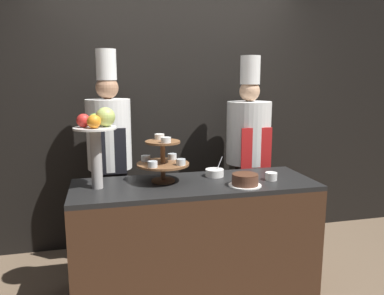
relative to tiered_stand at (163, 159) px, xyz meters
The scene contains 9 objects.
wall_back 1.02m from the tiered_stand, 76.22° to the left, with size 10.00×0.06×2.80m.
buffet_counter 0.66m from the tiered_stand, 19.73° to the right, with size 1.82×0.65×0.87m.
tiered_stand is the anchor object (origin of this frame).
fruit_pedestal 0.52m from the tiered_stand, behind, with size 0.30×0.30×0.57m.
cake_round 0.63m from the tiered_stand, 24.04° to the right, with size 0.24×0.24×0.09m.
cup_white 0.84m from the tiered_stand, 10.40° to the right, with size 0.09×0.09×0.06m.
serving_bowl_far 0.45m from the tiered_stand, ahead, with size 0.15×0.15×0.16m.
chef_left 0.66m from the tiered_stand, 124.73° to the left, with size 0.38×0.38×1.88m.
chef_center_left 1.06m from the tiered_stand, 31.09° to the left, with size 0.41×0.41×1.85m.
Camera 1 is at (-0.66, -2.31, 1.64)m, focal length 35.00 mm.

